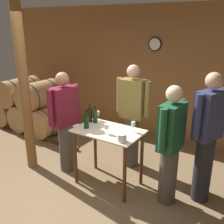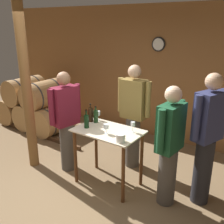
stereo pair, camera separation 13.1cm
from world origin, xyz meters
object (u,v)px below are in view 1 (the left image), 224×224
(wine_glass_near_center, at_px, (107,127))
(ice_bucket, at_px, (122,138))
(person_host, at_px, (65,121))
(wine_bottle_far_left, at_px, (90,115))
(person_visitor_with_scarf, at_px, (170,144))
(person_visitor_near_door, at_px, (132,115))
(wine_bottle_left, at_px, (95,116))
(wooden_post, at_px, (24,90))
(wine_glass_near_left, at_px, (97,114))
(wine_glass_near_right, at_px, (133,124))
(person_visitor_bearded, at_px, (207,136))
(wine_bottle_center, at_px, (86,121))

(wine_glass_near_center, height_order, ice_bucket, wine_glass_near_center)
(person_host, bearing_deg, wine_bottle_far_left, 23.83)
(ice_bucket, relative_size, person_visitor_with_scarf, 0.08)
(wine_bottle_far_left, distance_m, person_visitor_near_door, 0.71)
(wine_bottle_far_left, height_order, wine_bottle_left, wine_bottle_far_left)
(wooden_post, relative_size, person_visitor_with_scarf, 1.64)
(wine_glass_near_center, bearing_deg, person_visitor_with_scarf, 13.25)
(wine_bottle_left, distance_m, wine_glass_near_left, 0.11)
(wine_bottle_far_left, xyz_separation_m, wine_glass_near_right, (0.75, 0.01, -0.00))
(wine_bottle_left, height_order, person_visitor_near_door, person_visitor_near_door)
(person_visitor_bearded, bearing_deg, person_host, -168.68)
(wooden_post, bearing_deg, wine_glass_near_right, 14.08)
(person_visitor_near_door, bearing_deg, wooden_post, -145.92)
(wine_glass_near_left, height_order, person_visitor_near_door, person_visitor_near_door)
(person_host, bearing_deg, person_visitor_bearded, 11.32)
(wine_bottle_far_left, distance_m, wine_bottle_center, 0.26)
(ice_bucket, bearing_deg, person_host, 171.00)
(wine_bottle_far_left, distance_m, wine_glass_near_left, 0.13)
(wine_bottle_center, bearing_deg, wine_glass_near_right, 21.56)
(wine_bottle_left, relative_size, wine_bottle_center, 0.95)
(wine_bottle_center, relative_size, person_visitor_near_door, 0.16)
(wine_glass_near_center, height_order, person_visitor_near_door, person_visitor_near_door)
(wine_bottle_left, distance_m, wine_bottle_center, 0.25)
(wine_bottle_far_left, xyz_separation_m, person_visitor_bearded, (1.71, 0.25, -0.05))
(wine_bottle_left, bearing_deg, person_host, -159.25)
(wine_glass_near_left, height_order, wine_glass_near_center, wine_glass_near_left)
(ice_bucket, bearing_deg, person_visitor_near_door, 110.30)
(wine_bottle_far_left, height_order, person_host, person_host)
(wine_bottle_far_left, relative_size, person_host, 0.18)
(wine_glass_near_right, height_order, ice_bucket, wine_glass_near_right)
(wine_bottle_left, distance_m, ice_bucket, 0.78)
(wine_glass_near_right, bearing_deg, person_visitor_bearded, 13.91)
(wine_glass_near_center, bearing_deg, wine_bottle_left, 146.45)
(wooden_post, bearing_deg, person_visitor_with_scarf, 9.24)
(wine_bottle_far_left, bearing_deg, wine_glass_near_left, 63.14)
(wine_bottle_far_left, height_order, wine_glass_near_left, wine_bottle_far_left)
(ice_bucket, height_order, person_visitor_with_scarf, person_visitor_with_scarf)
(wine_glass_near_center, bearing_deg, wine_bottle_far_left, 152.86)
(wine_glass_near_left, distance_m, person_visitor_bearded, 1.66)
(wine_bottle_center, distance_m, person_visitor_near_door, 0.85)
(wine_bottle_center, bearing_deg, person_visitor_near_door, 66.49)
(wooden_post, relative_size, wine_bottle_center, 9.63)
(wine_glass_near_center, distance_m, ice_bucket, 0.33)
(wine_bottle_center, xyz_separation_m, wine_glass_near_right, (0.64, 0.25, 0.01))
(wine_bottle_center, relative_size, ice_bucket, 2.24)
(wine_glass_near_right, xyz_separation_m, person_visitor_bearded, (0.96, 0.24, -0.04))
(person_visitor_with_scarf, distance_m, person_visitor_near_door, 1.06)
(person_visitor_with_scarf, height_order, person_visitor_bearded, person_visitor_bearded)
(ice_bucket, bearing_deg, wine_glass_near_center, 160.92)
(person_host, bearing_deg, person_visitor_with_scarf, 4.16)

